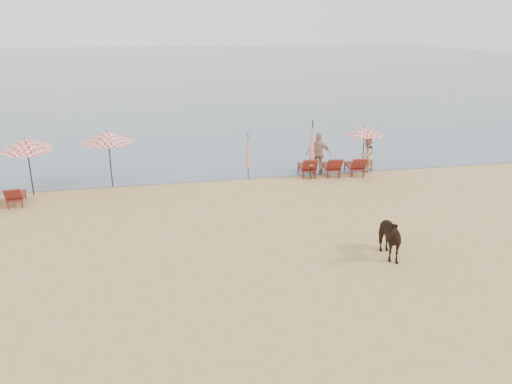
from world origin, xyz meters
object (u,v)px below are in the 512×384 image
umbrella_open_left_a (108,137)px  beachgoer_right_b (318,154)px  beachgoer_right_a (367,155)px  umbrella_open_left_b (26,144)px  umbrella_closed_left (248,151)px  lounger_cluster_right (332,166)px  cow (386,236)px  umbrella_open_right (365,131)px  umbrella_closed_right (312,143)px

umbrella_open_left_a → beachgoer_right_b: (9.09, 0.08, -1.21)m
umbrella_open_left_a → beachgoer_right_a: bearing=21.9°
beachgoer_right_a → umbrella_open_left_b: bearing=-26.5°
umbrella_open_left_b → umbrella_closed_left: umbrella_open_left_b is taller
umbrella_closed_left → umbrella_open_left_a: bearing=-179.6°
lounger_cluster_right → umbrella_closed_left: 3.89m
umbrella_open_left_a → cow: size_ratio=1.54×
umbrella_open_left_a → umbrella_open_left_b: (-3.04, -0.45, -0.05)m
cow → beachgoer_right_a: beachgoer_right_a is taller
umbrella_open_left_a → umbrella_open_left_b: size_ratio=0.99×
beachgoer_right_a → beachgoer_right_b: size_ratio=0.83×
umbrella_open_left_a → umbrella_closed_left: (5.84, 0.04, -0.91)m
cow → beachgoer_right_a: (3.12, 8.51, 0.13)m
umbrella_open_right → umbrella_open_left_b: bearing=-160.6°
cow → umbrella_closed_right: bearing=90.6°
umbrella_closed_left → beachgoer_right_a: bearing=-0.4°
umbrella_open_left_a → umbrella_closed_right: (8.54, -0.59, -0.54)m
umbrella_open_left_b → umbrella_closed_right: 11.59m
umbrella_open_right → beachgoer_right_a: umbrella_open_right is taller
umbrella_closed_right → umbrella_closed_left: bearing=166.8°
umbrella_open_left_b → cow: size_ratio=1.56×
umbrella_open_right → umbrella_closed_left: size_ratio=1.04×
lounger_cluster_right → cow: (-1.33, -8.25, 0.23)m
umbrella_open_left_b → cow: (11.34, -8.05, -1.45)m
umbrella_open_left_b → umbrella_closed_left: 8.93m
umbrella_open_left_b → umbrella_closed_left: bearing=14.8°
lounger_cluster_right → umbrella_open_right: 2.28m
cow → beachgoer_right_b: (0.79, 8.58, 0.29)m
umbrella_open_left_b → lounger_cluster_right: bearing=12.5°
cow → beachgoer_right_a: size_ratio=1.00×
umbrella_closed_right → cow: umbrella_closed_right is taller
umbrella_closed_left → cow: (2.47, -8.54, -0.59)m
lounger_cluster_right → umbrella_closed_left: (-3.79, 0.30, 0.81)m
umbrella_open_left_a → beachgoer_right_b: size_ratio=1.26×
umbrella_open_left_b → umbrella_closed_left: size_ratio=1.20×
cow → umbrella_open_right: bearing=73.3°
cow → umbrella_open_left_a: bearing=136.7°
lounger_cluster_right → beachgoer_right_b: bearing=155.4°
umbrella_open_left_a → beachgoer_right_b: bearing=22.3°
umbrella_closed_left → cow: size_ratio=1.30×
lounger_cluster_right → umbrella_open_left_b: size_ratio=1.24×
beachgoer_right_b → beachgoer_right_a: bearing=-164.4°
cow → beachgoer_right_b: beachgoer_right_b is taller
umbrella_closed_left → cow: umbrella_closed_left is taller
umbrella_open_left_b → beachgoer_right_b: size_ratio=1.28×
lounger_cluster_right → umbrella_open_right: umbrella_open_right is taller
lounger_cluster_right → umbrella_open_right: size_ratio=1.44×
umbrella_open_right → umbrella_closed_right: umbrella_closed_right is taller
lounger_cluster_right → umbrella_closed_right: bearing=-156.1°
umbrella_open_right → umbrella_closed_right: bearing=-147.2°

